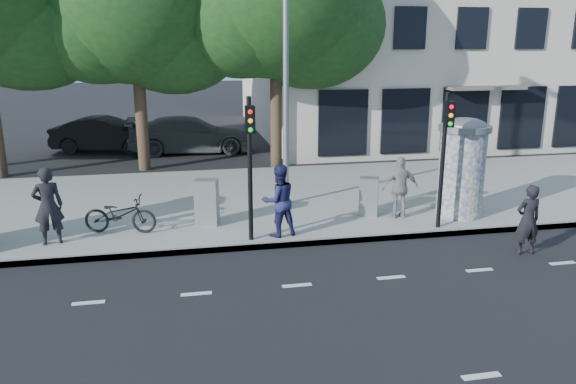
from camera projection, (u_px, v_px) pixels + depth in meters
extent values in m
plane|color=black|center=(313.00, 318.00, 9.93)|extent=(120.00, 120.00, 0.00)
cube|color=gray|center=(255.00, 200.00, 17.01)|extent=(40.00, 8.00, 0.15)
cube|color=slate|center=(278.00, 245.00, 13.28)|extent=(40.00, 0.10, 0.16)
cube|color=silver|center=(297.00, 285.00, 11.26)|extent=(32.00, 0.12, 0.01)
cylinder|color=beige|center=(461.00, 174.00, 15.01)|extent=(1.20, 1.20, 2.30)
cylinder|color=slate|center=(465.00, 128.00, 14.69)|extent=(1.36, 1.36, 0.16)
ellipsoid|color=slate|center=(465.00, 125.00, 14.67)|extent=(1.10, 1.10, 0.38)
cylinder|color=black|center=(250.00, 170.00, 12.98)|extent=(0.11, 0.11, 3.40)
cube|color=black|center=(250.00, 120.00, 12.50)|extent=(0.22, 0.14, 0.62)
cylinder|color=black|center=(442.00, 162.00, 13.88)|extent=(0.11, 0.11, 3.40)
cube|color=black|center=(450.00, 114.00, 13.39)|extent=(0.22, 0.14, 0.62)
cylinder|color=slate|center=(286.00, 63.00, 15.34)|extent=(0.16, 0.16, 8.00)
cylinder|color=#38281C|center=(141.00, 111.00, 20.72)|extent=(0.44, 0.44, 4.41)
ellipsoid|color=#143816|center=(133.00, 1.00, 19.71)|extent=(6.80, 6.80, 5.78)
cylinder|color=#38281C|center=(276.00, 107.00, 21.25)|extent=(0.44, 0.44, 4.59)
cube|color=beige|center=(446.00, 15.00, 29.53)|extent=(20.00, 15.00, 12.00)
cube|color=black|center=(522.00, 118.00, 23.54)|extent=(18.00, 0.10, 2.60)
cube|color=#59544C|center=(485.00, 88.00, 22.49)|extent=(3.20, 0.90, 0.12)
cube|color=#194C8C|center=(301.00, 82.00, 21.35)|extent=(1.60, 0.06, 0.30)
imported|color=black|center=(48.00, 206.00, 12.92)|extent=(0.76, 0.59, 1.84)
imported|color=navy|center=(279.00, 201.00, 13.47)|extent=(0.99, 0.85, 1.76)
imported|color=gray|center=(400.00, 188.00, 14.87)|extent=(1.02, 0.64, 1.66)
imported|color=black|center=(528.00, 220.00, 12.73)|extent=(0.60, 0.39, 1.64)
imported|color=black|center=(120.00, 214.00, 13.79)|extent=(1.00, 1.87, 0.93)
cube|color=gray|center=(207.00, 202.00, 14.37)|extent=(0.66, 0.55, 1.19)
cube|color=gray|center=(369.00, 196.00, 15.16)|extent=(0.60, 0.53, 1.05)
imported|color=black|center=(106.00, 135.00, 24.52)|extent=(2.59, 4.83, 1.51)
imported|color=#4A4E51|center=(190.00, 135.00, 24.39)|extent=(2.32, 5.41, 1.55)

